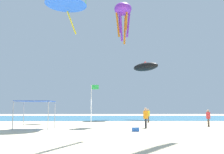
% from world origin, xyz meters
% --- Properties ---
extents(ground, '(110.00, 110.00, 0.10)m').
position_xyz_m(ground, '(0.00, 0.00, -0.05)').
color(ground, beige).
extents(ocean_strip, '(110.00, 23.74, 0.03)m').
position_xyz_m(ocean_strip, '(0.00, 29.00, 0.01)').
color(ocean_strip, teal).
rests_on(ocean_strip, ground).
extents(canopy_tent, '(3.01, 2.79, 2.47)m').
position_xyz_m(canopy_tent, '(-6.03, 4.13, 2.33)').
color(canopy_tent, '#B2B2B7').
rests_on(canopy_tent, ground).
extents(person_near_tent, '(0.41, 0.44, 1.71)m').
position_xyz_m(person_near_tent, '(5.64, 13.97, 1.01)').
color(person_near_tent, brown).
rests_on(person_near_tent, ground).
extents(person_leftmost, '(0.44, 0.49, 1.87)m').
position_xyz_m(person_leftmost, '(3.94, 4.80, 1.10)').
color(person_leftmost, black).
rests_on(person_leftmost, ground).
extents(person_central, '(0.40, 0.44, 1.68)m').
position_xyz_m(person_central, '(10.56, 6.83, 0.99)').
color(person_central, brown).
rests_on(person_central, ground).
extents(banner_flag, '(0.61, 0.06, 3.66)m').
position_xyz_m(banner_flag, '(-0.79, 1.18, 2.20)').
color(banner_flag, silver).
rests_on(banner_flag, ground).
extents(cooler_box, '(0.57, 0.37, 0.35)m').
position_xyz_m(cooler_box, '(2.63, 1.53, 0.18)').
color(cooler_box, blue).
rests_on(cooler_box, ground).
extents(kite_inflatable_black, '(4.62, 4.53, 1.86)m').
position_xyz_m(kite_inflatable_black, '(6.75, 23.14, 8.67)').
color(kite_inflatable_black, black).
extents(kite_octopus_purple, '(4.45, 4.45, 7.54)m').
position_xyz_m(kite_octopus_purple, '(3.23, 26.36, 19.59)').
color(kite_octopus_purple, purple).
extents(kite_delta_blue, '(5.20, 5.18, 3.68)m').
position_xyz_m(kite_delta_blue, '(-4.20, 8.20, 13.58)').
color(kite_delta_blue, blue).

